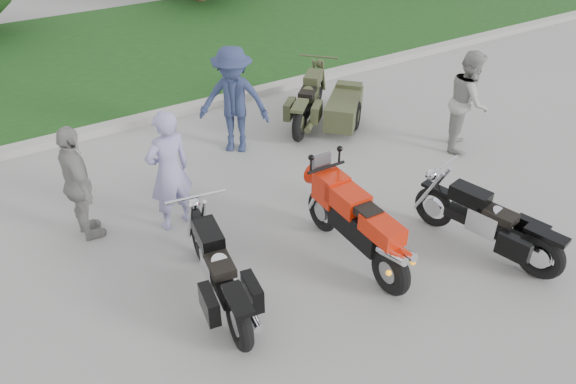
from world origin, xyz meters
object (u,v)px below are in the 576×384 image
sportbike_red (357,223)px  cruiser_right (492,226)px  cruiser_left (220,275)px  person_back (78,184)px  person_grey (468,101)px  person_denim (234,101)px  cruiser_sidecar (329,106)px  person_stripe (169,171)px

sportbike_red → cruiser_right: (1.69, -0.84, -0.17)m
cruiser_left → person_back: 2.55m
cruiser_right → person_grey: 3.17m
cruiser_right → cruiser_left: bearing=150.7°
person_denim → cruiser_sidecar: bearing=35.9°
sportbike_red → cruiser_right: sportbike_red is taller
cruiser_right → person_back: size_ratio=1.28×
cruiser_sidecar → person_denim: bearing=-136.9°
sportbike_red → person_denim: person_denim is taller
person_stripe → person_grey: 5.51m
cruiser_left → cruiser_sidecar: size_ratio=1.10×
person_stripe → person_grey: bearing=167.2°
person_grey → cruiser_right: bearing=-173.4°
cruiser_right → person_stripe: size_ratio=1.20×
cruiser_left → person_denim: size_ratio=1.18×
cruiser_left → cruiser_sidecar: 5.21m
person_stripe → person_back: bearing=-27.5°
sportbike_red → cruiser_sidecar: sportbike_red is taller
person_denim → person_stripe: bearing=-100.3°
cruiser_right → person_grey: size_ratio=1.23×
cruiser_sidecar → person_back: bearing=-122.0°
person_stripe → person_back: size_ratio=1.06×
person_grey → person_back: (-6.66, 0.92, -0.04)m
sportbike_red → person_stripe: bearing=131.5°
cruiser_left → person_grey: bearing=22.4°
person_back → person_grey: bearing=-100.8°
sportbike_red → person_grey: size_ratio=1.21×
sportbike_red → person_stripe: person_stripe is taller
cruiser_left → person_denim: person_denim is taller
sportbike_red → cruiser_left: size_ratio=0.95×
cruiser_right → person_grey: (2.00, 2.42, 0.47)m
person_grey → person_denim: person_denim is taller
cruiser_sidecar → sportbike_red: bearing=-74.0°
cruiser_right → cruiser_sidecar: size_ratio=1.07×
cruiser_right → person_denim: 4.82m
sportbike_red → person_denim: size_ratio=1.13×
cruiser_left → cruiser_right: 3.77m
person_grey → cruiser_sidecar: bearing=85.5°
person_grey → person_denim: bearing=106.3°
sportbike_red → person_denim: bearing=89.9°
person_back → cruiser_sidecar: bearing=-81.0°
cruiser_left → person_grey: size_ratio=1.26×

